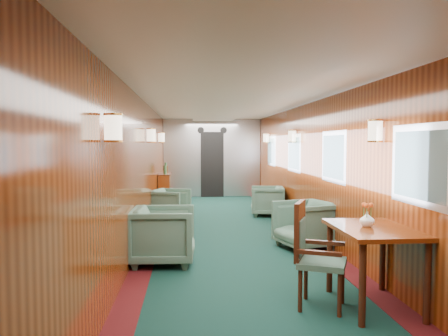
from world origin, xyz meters
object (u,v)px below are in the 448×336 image
dining_table (374,240)px  armchair_left_far (170,205)px  credenza (165,190)px  armchair_right_far (267,201)px  armchair_left_near (163,235)px  side_chair (312,250)px  armchair_right_near (305,225)px

dining_table → armchair_left_far: dining_table is taller
credenza → armchair_right_far: (2.41, -1.52, -0.11)m
armchair_left_near → armchair_left_far: size_ratio=1.15×
side_chair → armchair_right_near: size_ratio=1.30×
armchair_left_near → armchair_right_near: 2.29m
credenza → armchair_right_near: credenza is taller
credenza → armchair_left_near: bearing=-87.1°
armchair_right_far → armchair_right_near: bearing=8.4°
armchair_left_far → armchair_right_near: 3.46m
dining_table → armchair_left_far: 5.61m
armchair_left_near → armchair_left_far: bearing=2.9°
armchair_left_near → armchair_right_far: (2.14, 3.82, -0.06)m
armchair_right_far → armchair_left_far: bearing=-69.9°
armchair_left_near → armchair_right_near: size_ratio=1.05×
side_chair → armchair_left_near: bearing=156.4°
credenza → armchair_left_far: bearing=-83.8°
dining_table → armchair_right_near: dining_table is taller
armchair_left_near → armchair_right_near: bearing=-70.4°
dining_table → armchair_right_near: bearing=91.1°
side_chair → armchair_left_far: bearing=131.7°
armchair_left_near → armchair_left_far: 3.33m
side_chair → armchair_right_near: 2.49m
side_chair → armchair_left_far: side_chair is taller
side_chair → armchair_right_near: (0.59, 2.41, -0.20)m
armchair_right_near → armchair_right_far: 3.13m
armchair_left_near → armchair_right_far: size_ratio=1.16×
armchair_left_far → credenza: bearing=26.1°
side_chair → armchair_left_far: size_ratio=1.43×
armchair_right_near → armchair_right_far: (-0.04, 3.13, -0.04)m
dining_table → credenza: 7.55m
armchair_right_near → dining_table: bearing=-16.8°
credenza → armchair_left_near: credenza is taller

